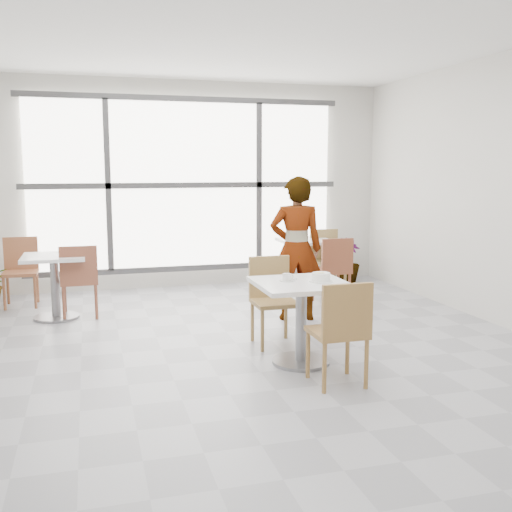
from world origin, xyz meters
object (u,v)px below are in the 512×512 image
object	(u,v)px
chair_near	(341,327)
bg_table_left	(55,278)
oatmeal_bowl	(321,277)
bg_table_right	(306,258)
bg_chair_left_near	(79,276)
main_table	(301,307)
bg_chair_right_far	(326,256)
bg_chair_right_near	(334,266)
chair_far	(272,294)
plant_right	(347,260)
person	(296,249)
bg_chair_left_far	(21,267)
coffee_cup	(287,278)

from	to	relation	value
chair_near	bg_table_left	bearing A→B (deg)	-51.70
oatmeal_bowl	bg_table_right	world-z (taller)	oatmeal_bowl
bg_chair_left_near	main_table	bearing A→B (deg)	131.12
bg_table_right	bg_chair_right_far	bearing A→B (deg)	8.23
bg_chair_right_near	chair_far	bearing A→B (deg)	47.66
bg_table_left	bg_table_right	bearing A→B (deg)	10.32
oatmeal_bowl	plant_right	distance (m)	3.96
chair_near	bg_table_left	distance (m)	3.74
person	bg_chair_left_far	size ratio (longest dim) A/B	1.91
chair_far	bg_chair_right_near	distance (m)	1.88
chair_near	bg_chair_left_near	size ratio (longest dim) A/B	1.00
person	bg_table_left	world-z (taller)	person
main_table	oatmeal_bowl	xyz separation A→B (m)	(0.17, -0.04, 0.27)
oatmeal_bowl	bg_table_left	size ratio (longest dim) A/B	0.28
oatmeal_bowl	bg_table_right	size ratio (longest dim) A/B	0.28
main_table	bg_chair_right_far	xyz separation A→B (m)	(1.47, 2.95, -0.02)
main_table	person	size ratio (longest dim) A/B	0.48
bg_chair_left_near	coffee_cup	bearing A→B (deg)	130.43
main_table	coffee_cup	world-z (taller)	coffee_cup
bg_chair_right_near	bg_table_right	bearing A→B (deg)	-85.25
chair_near	bg_chair_left_far	bearing A→B (deg)	-53.75
coffee_cup	plant_right	size ratio (longest dim) A/B	0.24
bg_chair_right_near	oatmeal_bowl	bearing A→B (deg)	63.83
bg_chair_left_far	plant_right	bearing A→B (deg)	3.54
bg_chair_right_near	bg_chair_right_far	world-z (taller)	same
bg_chair_right_near	plant_right	bearing A→B (deg)	-120.98
chair_far	person	xyz separation A→B (m)	(0.54, 0.82, 0.33)
oatmeal_bowl	plant_right	size ratio (longest dim) A/B	0.31
chair_near	oatmeal_bowl	bearing A→B (deg)	-95.93
person	bg_table_left	distance (m)	2.83
bg_table_left	bg_table_right	xyz separation A→B (m)	(3.35, 0.61, 0.00)
main_table	person	xyz separation A→B (m)	(0.49, 1.50, 0.31)
chair_near	bg_table_right	xyz separation A→B (m)	(1.03, 3.54, -0.01)
bg_chair_right_far	bg_chair_left_near	bearing A→B (deg)	-167.78
bg_table_right	plant_right	xyz separation A→B (m)	(0.88, 0.53, -0.15)
main_table	oatmeal_bowl	world-z (taller)	oatmeal_bowl
main_table	bg_chair_right_far	bearing A→B (deg)	63.47
bg_table_right	person	bearing A→B (deg)	-114.93
chair_near	bg_chair_left_near	xyz separation A→B (m)	(-2.04, 2.85, 0.00)
chair_near	coffee_cup	distance (m)	0.79
main_table	bg_chair_left_near	bearing A→B (deg)	131.12
bg_table_left	bg_table_right	world-z (taller)	same
chair_far	plant_right	distance (m)	3.45
bg_table_left	bg_chair_left_near	world-z (taller)	bg_chair_left_near
chair_far	plant_right	world-z (taller)	chair_far
oatmeal_bowl	bg_chair_left_far	world-z (taller)	bg_chair_left_far
person	bg_chair_left_far	bearing A→B (deg)	-14.78
coffee_cup	bg_table_left	distance (m)	3.07
chair_near	bg_chair_left_near	bearing A→B (deg)	-54.41
bg_table_left	plant_right	size ratio (longest dim) A/B	1.11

